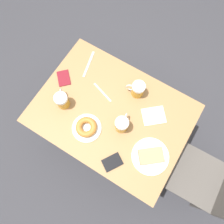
# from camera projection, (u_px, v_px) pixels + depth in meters

# --- Properties ---
(ground_plane) EXTENTS (8.00, 8.00, 0.00)m
(ground_plane) POSITION_uv_depth(u_px,v_px,m) (112.00, 133.00, 2.23)
(ground_plane) COLOR #333338
(table) EXTENTS (0.80, 1.09, 0.71)m
(table) POSITION_uv_depth(u_px,v_px,m) (112.00, 115.00, 1.61)
(table) COLOR #997044
(table) RESTS_ON ground_plane
(chair) EXTENTS (0.41, 0.41, 0.86)m
(chair) POSITION_uv_depth(u_px,v_px,m) (215.00, 184.00, 1.59)
(chair) COLOR #514C47
(chair) RESTS_ON ground_plane
(plate_with_cake) EXTENTS (0.25, 0.25, 0.05)m
(plate_with_cake) POSITION_uv_depth(u_px,v_px,m) (150.00, 156.00, 1.45)
(plate_with_cake) COLOR white
(plate_with_cake) RESTS_ON table
(plate_with_donut) EXTENTS (0.20, 0.20, 0.05)m
(plate_with_donut) POSITION_uv_depth(u_px,v_px,m) (86.00, 127.00, 1.50)
(plate_with_donut) COLOR white
(plate_with_donut) RESTS_ON table
(beer_mug_left) EXTENTS (0.12, 0.11, 0.12)m
(beer_mug_left) POSITION_uv_depth(u_px,v_px,m) (62.00, 100.00, 1.52)
(beer_mug_left) COLOR #C68C23
(beer_mug_left) RESTS_ON table
(beer_mug_center) EXTENTS (0.14, 0.09, 0.12)m
(beer_mug_center) POSITION_uv_depth(u_px,v_px,m) (122.00, 124.00, 1.47)
(beer_mug_center) COLOR #C68C23
(beer_mug_center) RESTS_ON table
(beer_mug_right) EXTENTS (0.09, 0.13, 0.12)m
(beer_mug_right) POSITION_uv_depth(u_px,v_px,m) (138.00, 89.00, 1.54)
(beer_mug_right) COLOR #C68C23
(beer_mug_right) RESTS_ON table
(napkin_folded) EXTENTS (0.20, 0.20, 0.00)m
(napkin_folded) POSITION_uv_depth(u_px,v_px,m) (154.00, 116.00, 1.55)
(napkin_folded) COLOR white
(napkin_folded) RESTS_ON table
(fork) EXTENTS (0.07, 0.18, 0.00)m
(fork) POSITION_uv_depth(u_px,v_px,m) (103.00, 92.00, 1.60)
(fork) COLOR silver
(fork) RESTS_ON table
(knife) EXTENTS (0.23, 0.07, 0.00)m
(knife) POSITION_uv_depth(u_px,v_px,m) (89.00, 64.00, 1.67)
(knife) COLOR silver
(knife) RESTS_ON table
(passport_near_edge) EXTENTS (0.15, 0.14, 0.01)m
(passport_near_edge) POSITION_uv_depth(u_px,v_px,m) (112.00, 162.00, 1.45)
(passport_near_edge) COLOR black
(passport_near_edge) RESTS_ON table
(passport_far_edge) EXTENTS (0.15, 0.15, 0.01)m
(passport_far_edge) POSITION_uv_depth(u_px,v_px,m) (64.00, 78.00, 1.63)
(passport_far_edge) COLOR maroon
(passport_far_edge) RESTS_ON table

